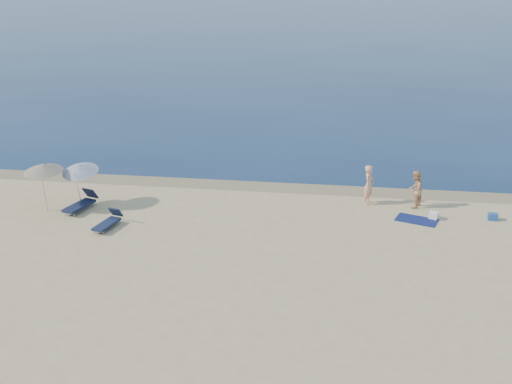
# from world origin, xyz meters

# --- Properties ---
(sea) EXTENTS (240.00, 160.00, 0.01)m
(sea) POSITION_xyz_m (0.00, 100.00, 0.00)
(sea) COLOR #0C2048
(sea) RESTS_ON ground
(wet_sand_strip) EXTENTS (240.00, 1.60, 0.00)m
(wet_sand_strip) POSITION_xyz_m (0.00, 19.40, 0.00)
(wet_sand_strip) COLOR #847254
(wet_sand_strip) RESTS_ON ground
(person_left) EXTENTS (0.63, 0.77, 1.83)m
(person_left) POSITION_xyz_m (2.99, 17.80, 0.92)
(person_left) COLOR #E1987E
(person_left) RESTS_ON ground
(person_right) EXTENTS (0.95, 1.03, 1.72)m
(person_right) POSITION_xyz_m (5.02, 17.67, 0.86)
(person_right) COLOR tan
(person_right) RESTS_ON ground
(beach_towel) EXTENTS (1.94, 1.46, 0.03)m
(beach_towel) POSITION_xyz_m (5.03, 16.17, 0.01)
(beach_towel) COLOR #0E164A
(beach_towel) RESTS_ON ground
(white_bag) EXTENTS (0.46, 0.44, 0.31)m
(white_bag) POSITION_xyz_m (5.76, 16.41, 0.16)
(white_bag) COLOR white
(white_bag) RESTS_ON ground
(blue_cooler) EXTENTS (0.42, 0.32, 0.29)m
(blue_cooler) POSITION_xyz_m (8.27, 16.67, 0.14)
(blue_cooler) COLOR #1C4699
(blue_cooler) RESTS_ON ground
(umbrella_near) EXTENTS (1.79, 1.82, 2.14)m
(umbrella_near) POSITION_xyz_m (-9.77, 15.72, 1.79)
(umbrella_near) COLOR silver
(umbrella_near) RESTS_ON ground
(umbrella_far) EXTENTS (1.92, 1.94, 2.26)m
(umbrella_far) POSITION_xyz_m (-11.18, 15.11, 1.98)
(umbrella_far) COLOR silver
(umbrella_far) RESTS_ON ground
(lounger_left) EXTENTS (1.12, 1.94, 0.81)m
(lounger_left) POSITION_xyz_m (-9.71, 15.33, 0.30)
(lounger_left) COLOR #141A38
(lounger_left) RESTS_ON ground
(lounger_right) EXTENTS (0.90, 1.68, 0.71)m
(lounger_right) POSITION_xyz_m (-7.84, 13.63, 0.26)
(lounger_right) COLOR #161F3D
(lounger_right) RESTS_ON ground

